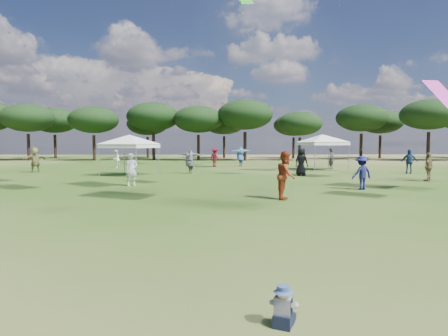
# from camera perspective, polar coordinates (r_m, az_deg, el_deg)

# --- Properties ---
(tree_line) EXTENTS (108.78, 17.63, 7.77)m
(tree_line) POSITION_cam_1_polar(r_m,az_deg,el_deg) (50.09, 1.95, 7.54)
(tree_line) COLOR black
(tree_line) RESTS_ON ground
(tent_left) EXTENTS (5.47, 5.47, 2.95)m
(tent_left) POSITION_cam_1_polar(r_m,az_deg,el_deg) (25.20, -14.19, 4.64)
(tent_left) COLOR gray
(tent_left) RESTS_ON ground
(tent_right) EXTENTS (5.99, 5.99, 3.11)m
(tent_right) POSITION_cam_1_polar(r_m,az_deg,el_deg) (30.69, 14.77, 4.73)
(tent_right) COLOR gray
(tent_right) RESTS_ON ground
(toddler) EXTENTS (0.36, 0.39, 0.47)m
(toddler) POSITION_cam_1_polar(r_m,az_deg,el_deg) (4.55, 9.07, -20.30)
(toddler) COLOR black
(toddler) RESTS_ON ground
(festival_crowd) EXTENTS (28.40, 21.84, 1.90)m
(festival_crowd) POSITION_cam_1_polar(r_m,az_deg,el_deg) (25.68, -4.78, 1.01)
(festival_crowd) COLOR #2B5283
(festival_crowd) RESTS_ON ground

